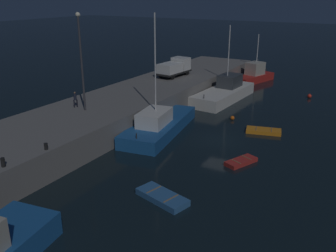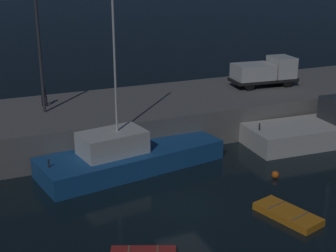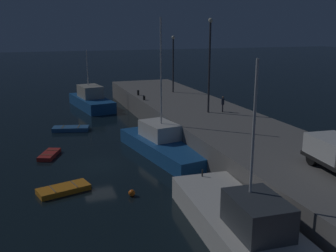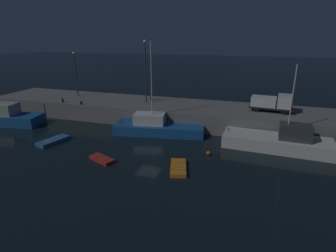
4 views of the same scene
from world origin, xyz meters
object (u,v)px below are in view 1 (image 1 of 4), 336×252
mooring_buoy_near (309,96)px  bollard_central (46,146)px  fishing_trawler_red (224,92)px  bollard_west (3,162)px  dinghy_red_small (241,162)px  dinghy_orange_near (162,197)px  fishing_trawler_green (254,75)px  lamp_post_east (81,56)px  mooring_buoy_mid (232,118)px  fishing_boat_white (159,124)px  rowboat_white_mid (264,131)px  dockworker (75,98)px  utility_truck (175,67)px

mooring_buoy_near → bollard_central: bearing=160.3°
fishing_trawler_red → bollard_west: size_ratio=18.86×
mooring_buoy_near → dinghy_red_small: bearing=178.1°
fishing_trawler_red → dinghy_orange_near: bearing=-166.6°
dinghy_orange_near → bollard_west: size_ratio=6.43×
fishing_trawler_green → dinghy_orange_near: (-38.49, -6.27, -0.86)m
lamp_post_east → fishing_trawler_green: bearing=-12.4°
mooring_buoy_near → mooring_buoy_mid: mooring_buoy_near is taller
dinghy_red_small → bollard_central: (-10.23, 11.57, 2.61)m
fishing_boat_white → mooring_buoy_near: 24.24m
rowboat_white_mid → bollard_central: size_ratio=7.56×
fishing_boat_white → mooring_buoy_mid: (7.71, -4.99, -0.66)m
rowboat_white_mid → bollard_west: bollard_west is taller
mooring_buoy_near → bollard_west: size_ratio=0.88×
fishing_boat_white → lamp_post_east: size_ratio=1.31×
fishing_trawler_red → rowboat_white_mid: fishing_trawler_red is taller
fishing_trawler_red → dinghy_orange_near: size_ratio=2.94×
dinghy_orange_near → bollard_central: bearing=102.1°
rowboat_white_mid → fishing_trawler_red: bearing=40.8°
fishing_trawler_green → lamp_post_east: size_ratio=0.90×
fishing_trawler_green → bollard_central: fishing_trawler_green is taller
dinghy_orange_near → dockworker: 16.68m
mooring_buoy_near → utility_truck: utility_truck is taller
bollard_central → bollard_west: bearing=176.6°
fishing_trawler_green → mooring_buoy_near: size_ratio=14.88×
dinghy_orange_near → bollard_west: bearing=120.7°
utility_truck → dockworker: (-18.11, 1.23, -0.33)m
dinghy_red_small → lamp_post_east: bearing=94.9°
fishing_trawler_green → mooring_buoy_near: 11.35m
fishing_trawler_red → bollard_west: 31.68m
mooring_buoy_near → lamp_post_east: (-25.80, 16.68, 7.61)m
dinghy_orange_near → mooring_buoy_mid: size_ratio=8.91×
utility_truck → bollard_west: size_ratio=8.96×
fishing_trawler_red → mooring_buoy_near: size_ratio=21.48×
dinghy_orange_near → dinghy_red_small: dinghy_orange_near is taller
dinghy_orange_near → mooring_buoy_mid: (18.69, 2.15, 0.01)m
bollard_central → dinghy_orange_near: bearing=-77.9°
lamp_post_east → dinghy_red_small: bearing=-85.1°
fishing_trawler_red → lamp_post_east: (-19.14, 6.97, 6.90)m
dinghy_orange_near → utility_truck: bearing=28.0°
bollard_west → fishing_trawler_green: bearing=-3.7°
utility_truck → bollard_central: (-27.23, -4.55, -1.00)m
dinghy_red_small → mooring_buoy_mid: bearing=24.9°
lamp_post_east → utility_truck: bearing=0.8°
rowboat_white_mid → lamp_post_east: 19.58m
rowboat_white_mid → dinghy_red_small: bearing=-176.1°
rowboat_white_mid → dinghy_red_small: rowboat_white_mid is taller
mooring_buoy_mid → dockworker: (-11.48, 12.54, 3.23)m
fishing_boat_white → mooring_buoy_mid: 9.21m
fishing_trawler_red → fishing_boat_white: size_ratio=0.99×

